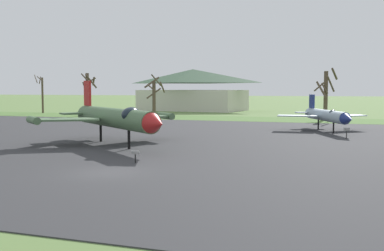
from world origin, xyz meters
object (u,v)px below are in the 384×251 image
(jet_fighter_front_right, at_px, (114,117))
(info_placard_front_right, at_px, (135,155))
(jet_fighter_rear_center, at_px, (327,115))
(visitor_building, at_px, (193,90))
(info_placard_rear_center, at_px, (347,131))

(jet_fighter_front_right, distance_m, info_placard_front_right, 10.19)
(info_placard_front_right, xyz_separation_m, jet_fighter_rear_center, (10.14, 27.38, 1.29))
(jet_fighter_front_right, height_order, visitor_building, visitor_building)
(jet_fighter_front_right, height_order, info_placard_front_right, jet_fighter_front_right)
(jet_fighter_rear_center, xyz_separation_m, visitor_building, (-31.28, 44.94, 2.69))
(jet_fighter_rear_center, distance_m, info_placard_rear_center, 7.53)
(info_placard_rear_center, xyz_separation_m, visitor_building, (-33.55, 52.02, 3.82))
(info_placard_front_right, xyz_separation_m, visitor_building, (-21.14, 72.32, 3.99))
(jet_fighter_rear_center, relative_size, info_placard_rear_center, 11.37)
(info_placard_rear_center, distance_m, visitor_building, 62.02)
(info_placard_rear_center, bearing_deg, jet_fighter_rear_center, 107.80)
(info_placard_rear_center, height_order, visitor_building, visitor_building)
(jet_fighter_front_right, distance_m, info_placard_rear_center, 22.04)
(jet_fighter_front_right, bearing_deg, info_placard_front_right, -54.11)
(visitor_building, bearing_deg, jet_fighter_rear_center, -55.16)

